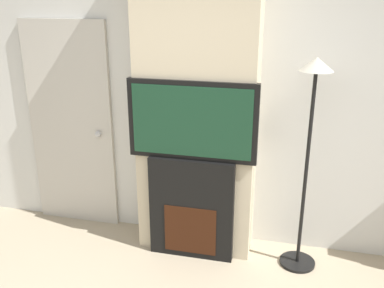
{
  "coord_description": "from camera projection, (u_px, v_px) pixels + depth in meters",
  "views": [
    {
      "loc": [
        0.77,
        -1.54,
        2.23
      ],
      "look_at": [
        0.0,
        1.65,
        1.04
      ],
      "focal_mm": 40.0,
      "sensor_mm": 36.0,
      "label": 1
    }
  ],
  "objects": [
    {
      "name": "television",
      "position": [
        192.0,
        121.0,
        3.42
      ],
      "size": [
        1.06,
        0.07,
        0.65
      ],
      "color": "black",
      "rests_on": "fireplace"
    },
    {
      "name": "entry_door",
      "position": [
        71.0,
        127.0,
        4.08
      ],
      "size": [
        0.84,
        0.09,
        1.99
      ],
      "color": "#BCB7AD",
      "rests_on": "ground_plane"
    },
    {
      "name": "floor_lamp",
      "position": [
        310.0,
        130.0,
        3.28
      ],
      "size": [
        0.3,
        0.3,
        1.77
      ],
      "color": "black",
      "rests_on": "ground_plane"
    },
    {
      "name": "fireplace",
      "position": [
        192.0,
        208.0,
        3.69
      ],
      "size": [
        0.73,
        0.15,
        0.91
      ],
      "color": "black",
      "rests_on": "ground_plane"
    },
    {
      "name": "wall_back",
      "position": [
        202.0,
        96.0,
        3.73
      ],
      "size": [
        6.0,
        0.06,
        2.7
      ],
      "color": "silver",
      "rests_on": "ground_plane"
    },
    {
      "name": "chimney_breast",
      "position": [
        197.0,
        102.0,
        3.54
      ],
      "size": [
        1.0,
        0.35,
        2.7
      ],
      "color": "beige",
      "rests_on": "ground_plane"
    }
  ]
}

